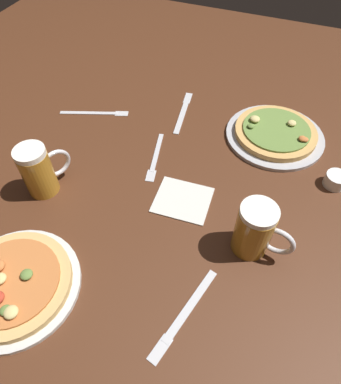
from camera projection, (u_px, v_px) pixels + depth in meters
ground_plane at (170, 200)px, 0.94m from camera, size 2.40×2.40×0.03m
pizza_plate_near at (13, 284)px, 0.75m from camera, size 0.29×0.29×0.05m
pizza_plate_far at (275, 133)px, 1.08m from camera, size 0.31×0.31×0.05m
beer_mug_dark at (39, 170)px, 0.90m from camera, size 0.09×0.13×0.15m
beer_mug_amber at (255, 230)px, 0.78m from camera, size 0.14×0.09×0.14m
ramekin_sauce at (336, 180)px, 0.95m from camera, size 0.06×0.06×0.04m
napkin_folded at (183, 199)px, 0.92m from camera, size 0.15×0.14×0.01m
fork_left at (155, 157)px, 1.03m from camera, size 0.06×0.20×0.01m
knife_right at (184, 314)px, 0.73m from camera, size 0.08×0.23×0.01m
fork_spare at (96, 113)px, 1.16m from camera, size 0.22×0.10×0.01m
knife_spare at (183, 112)px, 1.17m from camera, size 0.06×0.23×0.01m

